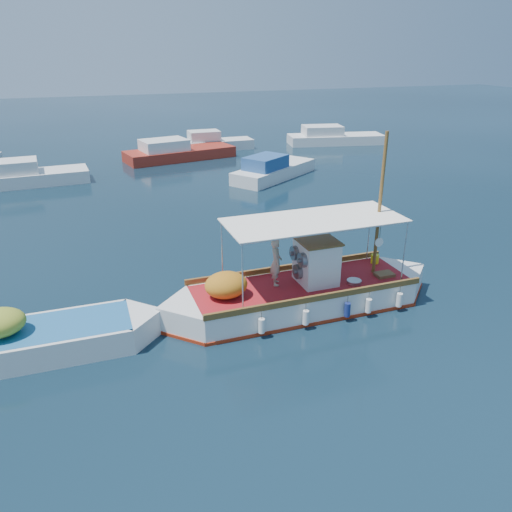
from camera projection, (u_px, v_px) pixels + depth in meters
name	position (u px, v px, depth m)	size (l,w,h in m)	color
ground	(295.00, 297.00, 17.41)	(160.00, 160.00, 0.00)	black
fishing_caique	(300.00, 294.00, 16.53)	(9.63, 2.73, 5.87)	white
dinghy	(35.00, 342.00, 14.10)	(7.19, 2.05, 1.75)	white
bg_boat_nw	(30.00, 177.00, 31.29)	(6.64, 2.80, 1.80)	silver
bg_boat_n	(177.00, 153.00, 38.14)	(8.66, 4.33, 1.80)	maroon
bg_boat_ne	(272.00, 171.00, 32.73)	(6.88, 5.69, 1.80)	silver
bg_boat_e	(333.00, 138.00, 44.18)	(8.68, 4.15, 1.80)	silver
bg_boat_far_n	(213.00, 144.00, 41.70)	(6.26, 2.05, 1.80)	silver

